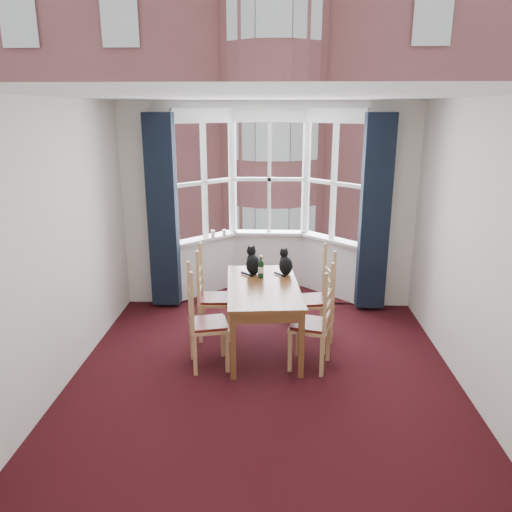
# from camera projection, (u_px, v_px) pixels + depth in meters

# --- Properties ---
(floor) EXTENTS (4.50, 4.50, 0.00)m
(floor) POSITION_uv_depth(u_px,v_px,m) (263.00, 384.00, 5.07)
(floor) COLOR black
(floor) RESTS_ON ground
(ceiling) EXTENTS (4.50, 4.50, 0.00)m
(ceiling) POSITION_uv_depth(u_px,v_px,m) (265.00, 95.00, 4.27)
(ceiling) COLOR white
(ceiling) RESTS_ON floor
(wall_left) EXTENTS (0.00, 4.50, 4.50)m
(wall_left) POSITION_uv_depth(u_px,v_px,m) (54.00, 250.00, 4.75)
(wall_left) COLOR silver
(wall_left) RESTS_ON floor
(wall_right) EXTENTS (0.00, 4.50, 4.50)m
(wall_right) POSITION_uv_depth(u_px,v_px,m) (481.00, 255.00, 4.59)
(wall_right) COLOR silver
(wall_right) RESTS_ON floor
(wall_near) EXTENTS (4.00, 0.00, 4.00)m
(wall_near) POSITION_uv_depth(u_px,v_px,m) (253.00, 375.00, 2.51)
(wall_near) COLOR silver
(wall_near) RESTS_ON floor
(wall_back_pier_left) EXTENTS (0.70, 0.12, 2.80)m
(wall_back_pier_left) POSITION_uv_depth(u_px,v_px,m) (149.00, 206.00, 6.89)
(wall_back_pier_left) COLOR silver
(wall_back_pier_left) RESTS_ON floor
(wall_back_pier_right) EXTENTS (0.70, 0.12, 2.80)m
(wall_back_pier_right) POSITION_uv_depth(u_px,v_px,m) (390.00, 208.00, 6.76)
(wall_back_pier_right) COLOR silver
(wall_back_pier_right) RESTS_ON floor
(bay_window) EXTENTS (2.76, 0.94, 2.80)m
(bay_window) POSITION_uv_depth(u_px,v_px,m) (269.00, 200.00, 7.31)
(bay_window) COLOR white
(bay_window) RESTS_ON floor
(curtain_left) EXTENTS (0.38, 0.22, 2.60)m
(curtain_left) POSITION_uv_depth(u_px,v_px,m) (163.00, 212.00, 6.72)
(curtain_left) COLOR black
(curtain_left) RESTS_ON floor
(curtain_right) EXTENTS (0.38, 0.22, 2.60)m
(curtain_right) POSITION_uv_depth(u_px,v_px,m) (375.00, 214.00, 6.61)
(curtain_right) COLOR black
(curtain_right) RESTS_ON floor
(dining_table) EXTENTS (0.93, 1.56, 0.77)m
(dining_table) POSITION_uv_depth(u_px,v_px,m) (263.00, 293.00, 5.67)
(dining_table) COLOR brown
(dining_table) RESTS_ON floor
(chair_left_near) EXTENTS (0.49, 0.50, 0.92)m
(chair_left_near) POSITION_uv_depth(u_px,v_px,m) (200.00, 326.00, 5.30)
(chair_left_near) COLOR tan
(chair_left_near) RESTS_ON floor
(chair_left_far) EXTENTS (0.42, 0.44, 0.92)m
(chair_left_far) POSITION_uv_depth(u_px,v_px,m) (208.00, 300.00, 6.02)
(chair_left_far) COLOR tan
(chair_left_far) RESTS_ON floor
(chair_right_near) EXTENTS (0.50, 0.51, 0.92)m
(chair_right_near) POSITION_uv_depth(u_px,v_px,m) (319.00, 327.00, 5.28)
(chair_right_near) COLOR tan
(chair_right_near) RESTS_ON floor
(chair_right_far) EXTENTS (0.48, 0.49, 0.92)m
(chair_right_far) POSITION_uv_depth(u_px,v_px,m) (321.00, 301.00, 5.98)
(chair_right_far) COLOR tan
(chair_right_far) RESTS_ON floor
(cat_left) EXTENTS (0.25, 0.29, 0.35)m
(cat_left) POSITION_uv_depth(u_px,v_px,m) (253.00, 263.00, 6.01)
(cat_left) COLOR black
(cat_left) RESTS_ON dining_table
(cat_right) EXTENTS (0.22, 0.27, 0.32)m
(cat_right) POSITION_uv_depth(u_px,v_px,m) (286.00, 264.00, 6.00)
(cat_right) COLOR black
(cat_right) RESTS_ON dining_table
(wine_bottle) EXTENTS (0.07, 0.07, 0.27)m
(wine_bottle) POSITION_uv_depth(u_px,v_px,m) (261.00, 268.00, 5.86)
(wine_bottle) COLOR black
(wine_bottle) RESTS_ON dining_table
(candle_tall) EXTENTS (0.06, 0.06, 0.11)m
(candle_tall) POSITION_uv_depth(u_px,v_px,m) (213.00, 234.00, 7.33)
(candle_tall) COLOR white
(candle_tall) RESTS_ON bay_window
(candle_short) EXTENTS (0.06, 0.06, 0.11)m
(candle_short) POSITION_uv_depth(u_px,v_px,m) (224.00, 233.00, 7.35)
(candle_short) COLOR white
(candle_short) RESTS_ON bay_window
(street) EXTENTS (80.00, 80.00, 0.00)m
(street) POSITION_uv_depth(u_px,v_px,m) (274.00, 228.00, 37.67)
(street) COLOR #333335
(street) RESTS_ON ground
(tenement_building) EXTENTS (18.40, 7.80, 15.20)m
(tenement_building) POSITION_uv_depth(u_px,v_px,m) (274.00, 140.00, 18.04)
(tenement_building) COLOR #97504E
(tenement_building) RESTS_ON street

